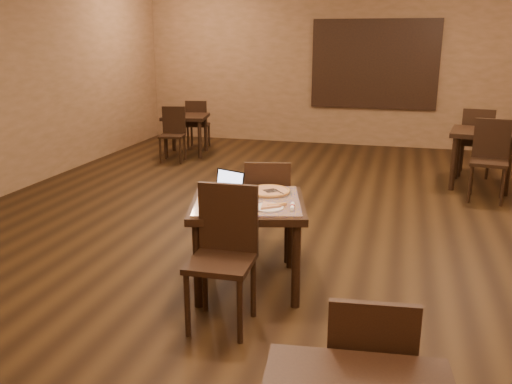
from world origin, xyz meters
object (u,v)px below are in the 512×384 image
(laptop, at_px, (228,189))
(other_table_b_chair_near, at_px, (173,131))
(pizza_pan, at_px, (269,193))
(other_table_c_chair_far, at_px, (369,370))
(other_table_a, at_px, (484,140))
(other_table_b, at_px, (186,122))
(other_table_b_chair_far, at_px, (197,122))
(chair_main_near, at_px, (224,247))
(other_table_a_chair_far, at_px, (477,138))
(chair_main_far, at_px, (268,204))
(tiled_table, at_px, (248,212))
(other_table_a_chair_near, at_px, (490,155))

(laptop, bearing_deg, other_table_b_chair_near, 140.28)
(pizza_pan, bearing_deg, other_table_c_chair_far, -63.86)
(other_table_a, relative_size, other_table_b, 1.11)
(other_table_b, height_order, other_table_b_chair_far, other_table_b_chair_far)
(chair_main_near, distance_m, other_table_a_chair_far, 5.60)
(chair_main_far, distance_m, other_table_c_chair_far, 2.63)
(chair_main_near, distance_m, other_table_b_chair_near, 5.57)
(other_table_a, bearing_deg, other_table_b, 177.25)
(laptop, bearing_deg, chair_main_near, -53.21)
(tiled_table, distance_m, pizza_pan, 0.29)
(other_table_a, height_order, other_table_a_chair_far, other_table_a_chair_far)
(chair_main_near, bearing_deg, pizza_pan, 80.38)
(chair_main_near, bearing_deg, laptop, 104.21)
(chair_main_near, distance_m, other_table_b, 6.04)
(other_table_b_chair_near, relative_size, other_table_b_chair_far, 1.00)
(other_table_c_chair_far, bearing_deg, tiled_table, -64.13)
(laptop, distance_m, other_table_b_chair_near, 4.86)
(other_table_c_chair_far, bearing_deg, other_table_b_chair_far, -69.23)
(other_table_a, xyz_separation_m, other_table_b, (-4.83, 0.97, -0.08))
(other_table_a_chair_near, relative_size, other_table_a_chair_far, 1.00)
(other_table_b_chair_near, bearing_deg, pizza_pan, -67.07)
(other_table_a, xyz_separation_m, other_table_b_chair_near, (-4.85, 0.43, -0.15))
(tiled_table, relative_size, laptop, 3.26)
(tiled_table, bearing_deg, other_table_c_chair_far, -72.63)
(pizza_pan, distance_m, other_table_a_chair_far, 4.78)
(chair_main_far, bearing_deg, other_table_b_chair_near, -67.23)
(other_table_a, height_order, other_table_b_chair_near, other_table_b_chair_near)
(other_table_b, bearing_deg, other_table_c_chair_far, -71.46)
(other_table_a_chair_near, xyz_separation_m, other_table_c_chair_far, (-1.19, -5.07, -0.06))
(other_table_a_chair_near, height_order, other_table_b, other_table_a_chair_near)
(chair_main_far, xyz_separation_m, laptop, (-0.22, -0.52, 0.27))
(other_table_b_chair_far, bearing_deg, other_table_a_chair_near, 146.18)
(other_table_b, height_order, other_table_b_chair_near, other_table_b_chair_near)
(laptop, distance_m, pizza_pan, 0.35)
(tiled_table, relative_size, other_table_a_chair_near, 1.08)
(other_table_a_chair_near, relative_size, other_table_c_chair_far, 1.11)
(chair_main_far, xyz_separation_m, other_table_a_chair_near, (2.28, 2.68, 0.04))
(other_table_a_chair_far, bearing_deg, other_table_a, 99.85)
(other_table_a_chair_near, bearing_deg, laptop, -119.39)
(tiled_table, bearing_deg, chair_main_near, -104.84)
(chair_main_near, xyz_separation_m, other_table_a, (2.29, 4.51, 0.08))
(chair_main_far, distance_m, other_table_a, 3.99)
(tiled_table, distance_m, chair_main_near, 0.61)
(tiled_table, bearing_deg, other_table_a_chair_near, 40.51)
(chair_main_far, height_order, other_table_b_chair_near, chair_main_far)
(chair_main_near, bearing_deg, other_table_a_chair_near, 58.09)
(other_table_a, height_order, other_table_b, other_table_a)
(other_table_b, xyz_separation_m, other_table_c_chair_far, (3.66, -6.64, -0.06))
(other_table_b_chair_near, distance_m, other_table_b_chair_far, 1.07)
(tiled_table, bearing_deg, other_table_b, 102.99)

